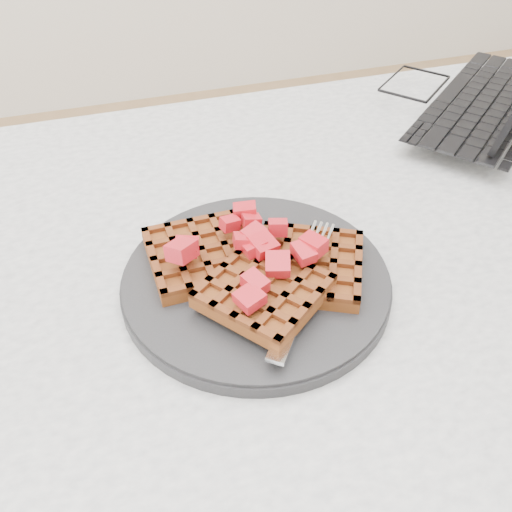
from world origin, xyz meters
name	(u,v)px	position (x,y,z in m)	size (l,w,h in m)	color
table	(293,341)	(0.00, 0.00, 0.64)	(1.20, 0.80, 0.75)	silver
plate	(256,281)	(-0.05, -0.01, 0.76)	(0.26, 0.26, 0.02)	black
waffles	(257,269)	(-0.05, -0.02, 0.78)	(0.21, 0.19, 0.03)	brown
strawberry_pile	(256,245)	(-0.05, -0.01, 0.80)	(0.15, 0.15, 0.02)	#A5000D
fork	(305,286)	(-0.01, -0.05, 0.77)	(0.02, 0.18, 0.02)	silver
laptop	(473,89)	(0.35, 0.24, 0.79)	(0.41, 0.40, 0.23)	black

